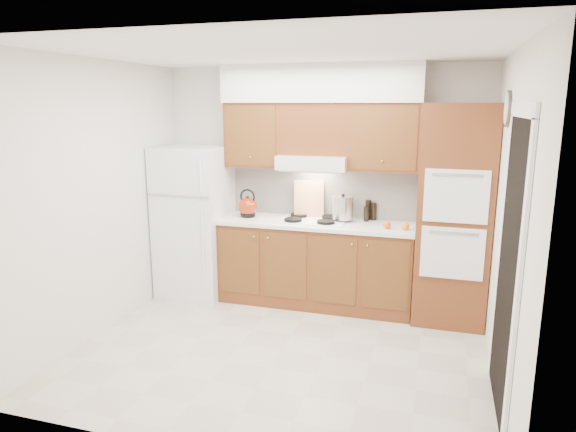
# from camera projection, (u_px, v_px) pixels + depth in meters

# --- Properties ---
(floor) EXTENTS (3.60, 3.60, 0.00)m
(floor) POSITION_uv_depth(u_px,v_px,m) (281.00, 350.00, 4.66)
(floor) COLOR beige
(floor) RESTS_ON ground
(ceiling) EXTENTS (3.60, 3.60, 0.00)m
(ceiling) POSITION_uv_depth(u_px,v_px,m) (281.00, 51.00, 4.10)
(ceiling) COLOR white
(ceiling) RESTS_ON wall_back
(wall_back) EXTENTS (3.60, 0.02, 2.60)m
(wall_back) POSITION_uv_depth(u_px,v_px,m) (321.00, 184.00, 5.78)
(wall_back) COLOR silver
(wall_back) RESTS_ON floor
(wall_left) EXTENTS (0.02, 3.00, 2.60)m
(wall_left) POSITION_uv_depth(u_px,v_px,m) (101.00, 199.00, 4.88)
(wall_left) COLOR silver
(wall_left) RESTS_ON floor
(wall_right) EXTENTS (0.02, 3.00, 2.60)m
(wall_right) POSITION_uv_depth(u_px,v_px,m) (508.00, 224.00, 3.88)
(wall_right) COLOR silver
(wall_right) RESTS_ON floor
(fridge) EXTENTS (0.75, 0.72, 1.72)m
(fridge) POSITION_uv_depth(u_px,v_px,m) (195.00, 221.00, 5.93)
(fridge) COLOR white
(fridge) RESTS_ON floor
(base_cabinets) EXTENTS (2.11, 0.60, 0.90)m
(base_cabinets) POSITION_uv_depth(u_px,v_px,m) (316.00, 264.00, 5.68)
(base_cabinets) COLOR brown
(base_cabinets) RESTS_ON floor
(countertop) EXTENTS (2.13, 0.62, 0.04)m
(countertop) POSITION_uv_depth(u_px,v_px,m) (316.00, 223.00, 5.57)
(countertop) COLOR white
(countertop) RESTS_ON base_cabinets
(backsplash) EXTENTS (2.11, 0.03, 0.56)m
(backsplash) POSITION_uv_depth(u_px,v_px,m) (322.00, 192.00, 5.78)
(backsplash) COLOR white
(backsplash) RESTS_ON countertop
(oven_cabinet) EXTENTS (0.70, 0.65, 2.20)m
(oven_cabinet) POSITION_uv_depth(u_px,v_px,m) (454.00, 215.00, 5.12)
(oven_cabinet) COLOR brown
(oven_cabinet) RESTS_ON floor
(upper_cab_left) EXTENTS (0.63, 0.33, 0.70)m
(upper_cab_left) POSITION_uv_depth(u_px,v_px,m) (255.00, 135.00, 5.71)
(upper_cab_left) COLOR brown
(upper_cab_left) RESTS_ON wall_back
(upper_cab_right) EXTENTS (0.73, 0.33, 0.70)m
(upper_cab_right) POSITION_uv_depth(u_px,v_px,m) (385.00, 137.00, 5.31)
(upper_cab_right) COLOR brown
(upper_cab_right) RESTS_ON wall_back
(range_hood) EXTENTS (0.75, 0.45, 0.15)m
(range_hood) POSITION_uv_depth(u_px,v_px,m) (314.00, 162.00, 5.52)
(range_hood) COLOR silver
(range_hood) RESTS_ON wall_back
(upper_cab_over_hood) EXTENTS (0.75, 0.33, 0.55)m
(upper_cab_over_hood) POSITION_uv_depth(u_px,v_px,m) (316.00, 129.00, 5.50)
(upper_cab_over_hood) COLOR brown
(upper_cab_over_hood) RESTS_ON range_hood
(soffit) EXTENTS (2.13, 0.36, 0.40)m
(soffit) POSITION_uv_depth(u_px,v_px,m) (321.00, 83.00, 5.37)
(soffit) COLOR silver
(soffit) RESTS_ON wall_back
(cooktop) EXTENTS (0.74, 0.50, 0.01)m
(cooktop) POSITION_uv_depth(u_px,v_px,m) (312.00, 220.00, 5.60)
(cooktop) COLOR white
(cooktop) RESTS_ON countertop
(doorway) EXTENTS (0.02, 0.90, 2.10)m
(doorway) POSITION_uv_depth(u_px,v_px,m) (509.00, 269.00, 3.61)
(doorway) COLOR black
(doorway) RESTS_ON floor
(wall_clock) EXTENTS (0.02, 0.30, 0.30)m
(wall_clock) POSITION_uv_depth(u_px,v_px,m) (508.00, 109.00, 4.21)
(wall_clock) COLOR #3F3833
(wall_clock) RESTS_ON wall_right
(kettle) EXTENTS (0.21, 0.21, 0.21)m
(kettle) POSITION_uv_depth(u_px,v_px,m) (248.00, 207.00, 5.77)
(kettle) COLOR maroon
(kettle) RESTS_ON countertop
(cutting_board) EXTENTS (0.35, 0.19, 0.43)m
(cutting_board) POSITION_uv_depth(u_px,v_px,m) (309.00, 200.00, 5.73)
(cutting_board) COLOR tan
(cutting_board) RESTS_ON countertop
(stock_pot) EXTENTS (0.27, 0.27, 0.24)m
(stock_pot) POSITION_uv_depth(u_px,v_px,m) (343.00, 208.00, 5.54)
(stock_pot) COLOR silver
(stock_pot) RESTS_ON cooktop
(condiment_a) EXTENTS (0.06, 0.06, 0.22)m
(condiment_a) POSITION_uv_depth(u_px,v_px,m) (368.00, 210.00, 5.64)
(condiment_a) COLOR black
(condiment_a) RESTS_ON countertop
(condiment_b) EXTENTS (0.07, 0.07, 0.19)m
(condiment_b) POSITION_uv_depth(u_px,v_px,m) (374.00, 211.00, 5.61)
(condiment_b) COLOR black
(condiment_b) RESTS_ON countertop
(condiment_c) EXTENTS (0.07, 0.07, 0.16)m
(condiment_c) POSITION_uv_depth(u_px,v_px,m) (366.00, 214.00, 5.56)
(condiment_c) COLOR black
(condiment_c) RESTS_ON countertop
(orange_near) EXTENTS (0.09, 0.09, 0.08)m
(orange_near) POSITION_uv_depth(u_px,v_px,m) (405.00, 226.00, 5.18)
(orange_near) COLOR orange
(orange_near) RESTS_ON countertop
(orange_far) EXTENTS (0.10, 0.10, 0.08)m
(orange_far) POSITION_uv_depth(u_px,v_px,m) (387.00, 225.00, 5.24)
(orange_far) COLOR #D9570B
(orange_far) RESTS_ON countertop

